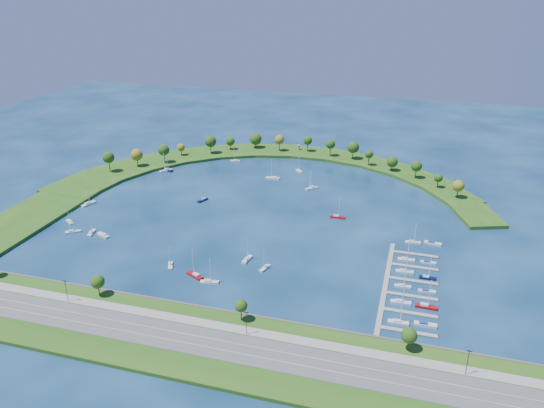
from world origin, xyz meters
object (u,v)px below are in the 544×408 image
(docked_boat_7, at_px, (427,277))
(moored_boat_0, at_px, (247,259))
(dock_system, at_px, (402,287))
(docked_boat_0, at_px, (398,322))
(docked_boat_9, at_px, (428,262))
(moored_boat_3, at_px, (338,216))
(moored_boat_8, at_px, (273,178))
(moored_boat_15, at_px, (170,265))
(moored_boat_2, at_px, (195,275))
(moored_boat_4, at_px, (203,200))
(docked_boat_10, at_px, (413,242))
(docked_boat_5, at_px, (427,291))
(docked_boat_11, at_px, (433,243))
(moored_boat_9, at_px, (265,267))
(moored_boat_6, at_px, (311,187))
(moored_boat_5, at_px, (73,231))
(docked_boat_1, at_px, (425,324))
(moored_boat_12, at_px, (91,232))
(docked_boat_3, at_px, (426,306))
(moored_boat_10, at_px, (209,281))
(docked_boat_2, at_px, (401,302))
(moored_boat_17, at_px, (89,203))
(moored_boat_1, at_px, (312,188))
(docked_boat_4, at_px, (403,285))
(moored_boat_13, at_px, (235,160))
(moored_boat_14, at_px, (299,171))
(harbor_tower, at_px, (299,147))
(docked_boat_6, at_px, (405,271))
(moored_boat_16, at_px, (167,170))
(docked_boat_8, at_px, (406,259))
(moored_boat_7, at_px, (166,170))

(docked_boat_7, bearing_deg, moored_boat_0, -175.18)
(dock_system, xyz_separation_m, docked_boat_0, (0.22, -28.30, 0.56))
(docked_boat_9, bearing_deg, moored_boat_3, 141.15)
(moored_boat_8, xyz_separation_m, moored_boat_15, (-13.66, -129.42, -0.11))
(moored_boat_2, height_order, moored_boat_4, moored_boat_2)
(moored_boat_3, height_order, docked_boat_10, moored_boat_3)
(docked_boat_5, xyz_separation_m, docked_boat_7, (0.04, 11.96, 0.31))
(dock_system, bearing_deg, docked_boat_11, 75.10)
(moored_boat_9, xyz_separation_m, moored_boat_15, (-44.33, -10.50, -0.00))
(moored_boat_6, bearing_deg, moored_boat_5, -3.08)
(docked_boat_1, bearing_deg, moored_boat_12, 167.23)
(moored_boat_6, bearing_deg, docked_boat_3, 76.80)
(moored_boat_10, distance_m, docked_boat_7, 100.46)
(moored_boat_0, bearing_deg, docked_boat_2, -94.65)
(moored_boat_2, bearing_deg, moored_boat_17, -4.41)
(docked_boat_9, bearing_deg, moored_boat_2, -158.13)
(moored_boat_1, xyz_separation_m, docked_boat_4, (65.01, -105.96, -0.07))
(moored_boat_9, height_order, moored_boat_12, moored_boat_12)
(moored_boat_13, height_order, docked_boat_2, docked_boat_2)
(moored_boat_1, bearing_deg, docked_boat_1, 77.74)
(moored_boat_14, xyz_separation_m, docked_boat_1, (91.43, -163.88, -0.21))
(moored_boat_2, bearing_deg, moored_boat_6, -75.23)
(moored_boat_5, bearing_deg, docked_boat_4, -38.80)
(moored_boat_5, xyz_separation_m, docked_boat_0, (176.16, -34.44, 0.01))
(harbor_tower, relative_size, moored_boat_17, 0.29)
(moored_boat_1, distance_m, moored_boat_3, 46.76)
(docked_boat_1, bearing_deg, moored_boat_14, 117.53)
(moored_boat_8, distance_m, docked_boat_6, 140.59)
(docked_boat_0, distance_m, docked_boat_6, 41.72)
(moored_boat_2, xyz_separation_m, moored_boat_9, (29.13, 15.86, -0.09))
(moored_boat_13, distance_m, moored_boat_14, 52.67)
(docked_boat_5, height_order, docked_boat_7, docked_boat_7)
(moored_boat_16, bearing_deg, moored_boat_3, -1.67)
(moored_boat_6, relative_size, docked_boat_4, 1.13)
(moored_boat_13, xyz_separation_m, docked_boat_9, (143.39, -120.10, -0.32))
(docked_boat_4, relative_size, docked_boat_5, 1.38)
(docked_boat_11, bearing_deg, docked_boat_1, -82.88)
(moored_boat_0, bearing_deg, docked_boat_5, -85.13)
(moored_boat_10, bearing_deg, moored_boat_13, 92.43)
(moored_boat_5, bearing_deg, moored_boat_1, 5.11)
(docked_boat_10, bearing_deg, docked_boat_8, -103.50)
(moored_boat_5, distance_m, moored_boat_17, 38.75)
(docked_boat_10, bearing_deg, docked_boat_9, -74.53)
(moored_boat_7, height_order, docked_boat_4, moored_boat_7)
(moored_boat_16, xyz_separation_m, docked_boat_0, (172.34, -140.26, -0.02))
(docked_boat_6, relative_size, docked_boat_8, 1.00)
(docked_boat_10, bearing_deg, dock_system, -99.97)
(moored_boat_0, xyz_separation_m, moored_boat_14, (-5.93, 133.35, -0.03))
(moored_boat_17, bearing_deg, moored_boat_1, -45.20)
(moored_boat_14, relative_size, docked_boat_1, 1.23)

